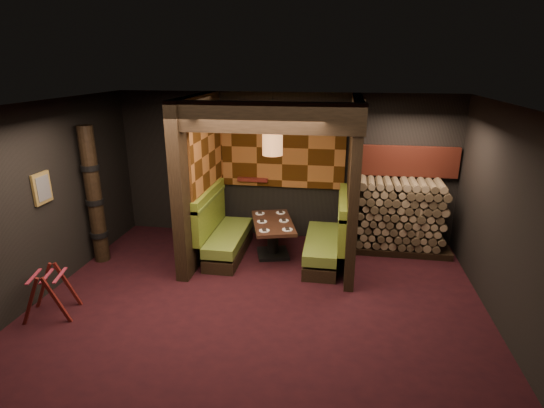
{
  "coord_description": "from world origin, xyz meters",
  "views": [
    {
      "loc": [
        1.05,
        -5.23,
        3.37
      ],
      "look_at": [
        0.0,
        1.3,
        1.15
      ],
      "focal_mm": 28.0,
      "sensor_mm": 36.0,
      "label": 1
    }
  ],
  "objects_px": {
    "booth_bench_left": "(223,234)",
    "dining_table": "(273,233)",
    "luggage_rack": "(50,291)",
    "firewood_stack": "(404,217)",
    "totem_column": "(94,197)",
    "booth_bench_right": "(328,241)",
    "pendant_lamp": "(273,142)"
  },
  "relations": [
    {
      "from": "booth_bench_left",
      "to": "dining_table",
      "type": "bearing_deg",
      "value": 7.54
    },
    {
      "from": "pendant_lamp",
      "to": "totem_column",
      "type": "relative_size",
      "value": 0.4
    },
    {
      "from": "booth_bench_left",
      "to": "dining_table",
      "type": "distance_m",
      "value": 0.91
    },
    {
      "from": "pendant_lamp",
      "to": "luggage_rack",
      "type": "height_order",
      "value": "pendant_lamp"
    },
    {
      "from": "booth_bench_right",
      "to": "totem_column",
      "type": "height_order",
      "value": "totem_column"
    },
    {
      "from": "luggage_rack",
      "to": "firewood_stack",
      "type": "relative_size",
      "value": 0.45
    },
    {
      "from": "booth_bench_left",
      "to": "totem_column",
      "type": "relative_size",
      "value": 0.67
    },
    {
      "from": "dining_table",
      "to": "totem_column",
      "type": "relative_size",
      "value": 0.58
    },
    {
      "from": "luggage_rack",
      "to": "dining_table",
      "type": "bearing_deg",
      "value": 40.95
    },
    {
      "from": "booth_bench_left",
      "to": "firewood_stack",
      "type": "xyz_separation_m",
      "value": [
        3.25,
        0.7,
        0.28
      ]
    },
    {
      "from": "booth_bench_left",
      "to": "totem_column",
      "type": "xyz_separation_m",
      "value": [
        -2.09,
        -0.55,
        0.79
      ]
    },
    {
      "from": "firewood_stack",
      "to": "booth_bench_right",
      "type": "bearing_deg",
      "value": -152.65
    },
    {
      "from": "booth_bench_left",
      "to": "booth_bench_right",
      "type": "relative_size",
      "value": 1.0
    },
    {
      "from": "booth_bench_left",
      "to": "booth_bench_right",
      "type": "distance_m",
      "value": 1.89
    },
    {
      "from": "firewood_stack",
      "to": "totem_column",
      "type": "bearing_deg",
      "value": -166.81
    },
    {
      "from": "pendant_lamp",
      "to": "totem_column",
      "type": "distance_m",
      "value": 3.19
    },
    {
      "from": "dining_table",
      "to": "luggage_rack",
      "type": "bearing_deg",
      "value": -139.05
    },
    {
      "from": "booth_bench_left",
      "to": "pendant_lamp",
      "type": "height_order",
      "value": "pendant_lamp"
    },
    {
      "from": "booth_bench_right",
      "to": "totem_column",
      "type": "xyz_separation_m",
      "value": [
        -3.98,
        -0.55,
        0.79
      ]
    },
    {
      "from": "booth_bench_left",
      "to": "pendant_lamp",
      "type": "distance_m",
      "value": 1.93
    },
    {
      "from": "dining_table",
      "to": "pendant_lamp",
      "type": "height_order",
      "value": "pendant_lamp"
    },
    {
      "from": "dining_table",
      "to": "luggage_rack",
      "type": "height_order",
      "value": "luggage_rack"
    },
    {
      "from": "booth_bench_right",
      "to": "firewood_stack",
      "type": "relative_size",
      "value": 0.92
    },
    {
      "from": "booth_bench_left",
      "to": "dining_table",
      "type": "xyz_separation_m",
      "value": [
        0.9,
        0.12,
        0.03
      ]
    },
    {
      "from": "dining_table",
      "to": "firewood_stack",
      "type": "height_order",
      "value": "firewood_stack"
    },
    {
      "from": "totem_column",
      "to": "firewood_stack",
      "type": "height_order",
      "value": "totem_column"
    },
    {
      "from": "dining_table",
      "to": "firewood_stack",
      "type": "distance_m",
      "value": 2.43
    },
    {
      "from": "pendant_lamp",
      "to": "luggage_rack",
      "type": "distance_m",
      "value": 4.01
    },
    {
      "from": "pendant_lamp",
      "to": "booth_bench_right",
      "type": "bearing_deg",
      "value": -4.02
    },
    {
      "from": "luggage_rack",
      "to": "firewood_stack",
      "type": "xyz_separation_m",
      "value": [
        5.09,
        2.97,
        0.31
      ]
    },
    {
      "from": "firewood_stack",
      "to": "dining_table",
      "type": "bearing_deg",
      "value": -166.09
    },
    {
      "from": "booth_bench_right",
      "to": "totem_column",
      "type": "bearing_deg",
      "value": -172.14
    }
  ]
}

